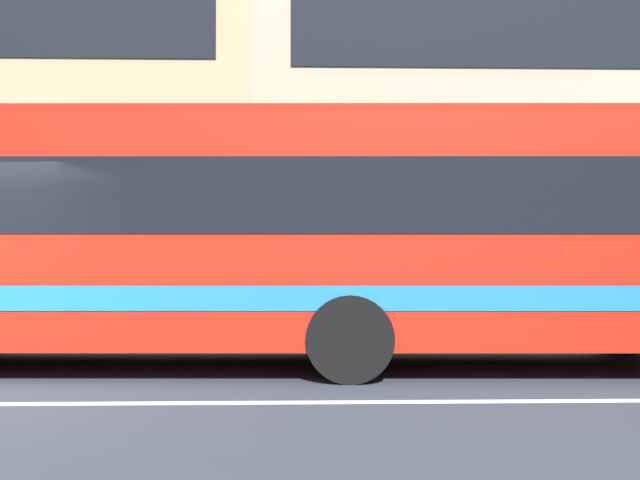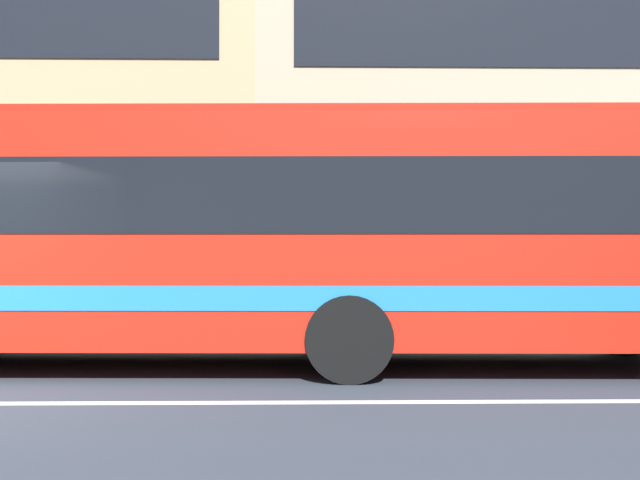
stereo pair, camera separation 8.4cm
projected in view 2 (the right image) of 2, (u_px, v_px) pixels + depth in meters
The scene contains 2 objects.
hedge_row_far at pixel (68, 302), 13.38m from camera, with size 22.81×1.10×1.18m, color #214628.
transit_bus at pixel (292, 230), 9.88m from camera, with size 11.54×2.94×3.20m.
Camera 2 is at (4.02, -7.59, 1.52)m, focal length 43.09 mm.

